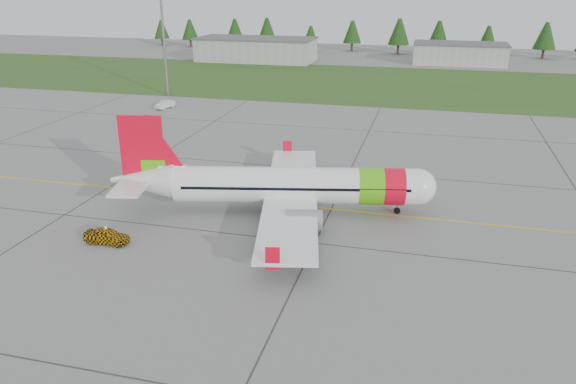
# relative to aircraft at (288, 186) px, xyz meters

# --- Properties ---
(ground) EXTENTS (320.00, 320.00, 0.00)m
(ground) POSITION_rel_aircraft_xyz_m (-5.94, -6.26, -2.77)
(ground) COLOR gray
(ground) RESTS_ON ground
(aircraft) EXTENTS (31.39, 29.43, 9.62)m
(aircraft) POSITION_rel_aircraft_xyz_m (0.00, 0.00, 0.00)
(aircraft) COLOR white
(aircraft) RESTS_ON ground
(follow_me_car) EXTENTS (1.39, 1.63, 4.00)m
(follow_me_car) POSITION_rel_aircraft_xyz_m (-13.52, -10.73, -0.78)
(follow_me_car) COLOR #EDA50D
(follow_me_car) RESTS_ON ground
(service_van) EXTENTS (1.72, 1.66, 4.25)m
(service_van) POSITION_rel_aircraft_xyz_m (-33.11, 40.54, -0.65)
(service_van) COLOR silver
(service_van) RESTS_ON ground
(grass_strip) EXTENTS (320.00, 50.00, 0.03)m
(grass_strip) POSITION_rel_aircraft_xyz_m (-5.94, 75.74, -2.76)
(grass_strip) COLOR #30561E
(grass_strip) RESTS_ON ground
(taxi_guideline) EXTENTS (120.00, 0.25, 0.02)m
(taxi_guideline) POSITION_rel_aircraft_xyz_m (-5.94, 1.74, -2.76)
(taxi_guideline) COLOR gold
(taxi_guideline) RESTS_ON ground
(hangar_west) EXTENTS (32.00, 14.00, 6.00)m
(hangar_west) POSITION_rel_aircraft_xyz_m (-35.94, 103.74, 0.23)
(hangar_west) COLOR #A8A8A3
(hangar_west) RESTS_ON ground
(hangar_east) EXTENTS (24.00, 12.00, 5.20)m
(hangar_east) POSITION_rel_aircraft_xyz_m (19.06, 111.74, -0.17)
(hangar_east) COLOR #A8A8A3
(hangar_east) RESTS_ON ground
(floodlight_mast) EXTENTS (0.50, 0.50, 20.00)m
(floodlight_mast) POSITION_rel_aircraft_xyz_m (-37.94, 51.74, 7.23)
(floodlight_mast) COLOR slate
(floodlight_mast) RESTS_ON ground
(treeline) EXTENTS (160.00, 8.00, 10.00)m
(treeline) POSITION_rel_aircraft_xyz_m (-5.94, 131.74, 2.23)
(treeline) COLOR #1C3F14
(treeline) RESTS_ON ground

